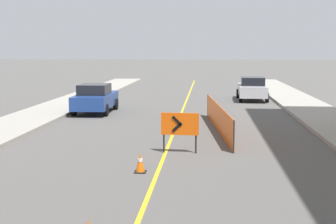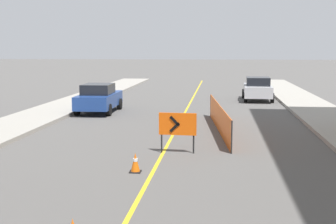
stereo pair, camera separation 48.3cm
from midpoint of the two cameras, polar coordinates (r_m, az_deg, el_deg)
lane_stripe at (r=22.90m, az=0.66°, el=-1.08°), size 0.12×56.95×0.01m
sidewalk_left at (r=24.50m, az=-16.59°, el=-0.62°), size 2.89×56.95×0.17m
sidewalk_right at (r=23.51m, az=18.65°, el=-1.05°), size 2.89×56.95×0.17m
traffic_cone_fourth at (r=13.51m, az=-4.44°, el=-6.20°), size 0.33×0.33×0.57m
arrow_barricade_primary at (r=15.79m, az=0.57°, el=-1.62°), size 1.28×0.14×1.38m
safety_mesh_fence at (r=20.19m, az=5.43°, el=-0.69°), size 0.92×8.77×1.14m
parked_car_curb_near at (r=26.05m, az=-9.38°, el=1.67°), size 1.94×4.33×1.59m
parked_car_curb_mid at (r=32.33m, az=9.80°, el=2.84°), size 1.95×4.36×1.59m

